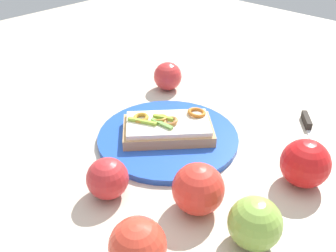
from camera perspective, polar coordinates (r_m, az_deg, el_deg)
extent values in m
plane|color=#BCAF9C|center=(0.75, 0.00, -2.06)|extent=(2.00, 2.00, 0.00)
cylinder|color=blue|center=(0.75, 0.00, -1.68)|extent=(0.28, 0.28, 0.01)
cube|color=tan|center=(0.74, 0.00, -0.64)|extent=(0.20, 0.19, 0.02)
cube|color=beige|center=(0.73, 0.00, 0.34)|extent=(0.18, 0.18, 0.01)
torus|color=#C26B20|center=(0.75, 4.37, 2.07)|extent=(0.05, 0.05, 0.01)
torus|color=#B58127|center=(0.74, -4.15, 1.26)|extent=(0.04, 0.04, 0.01)
torus|color=#AB7E2C|center=(0.74, -1.29, 1.20)|extent=(0.04, 0.04, 0.01)
torus|color=#B67539|center=(0.72, 0.45, 0.76)|extent=(0.04, 0.04, 0.02)
cube|color=#8EB839|center=(0.73, -3.92, 0.70)|extent=(0.03, 0.06, 0.01)
cube|color=#6EA44A|center=(0.72, -1.00, 0.35)|extent=(0.01, 0.05, 0.01)
cube|color=#87AA31|center=(0.74, -0.44, 1.39)|extent=(0.02, 0.04, 0.01)
sphere|color=red|center=(0.93, -0.05, 7.56)|extent=(0.09, 0.09, 0.07)
sphere|color=red|center=(0.66, 20.10, -5.35)|extent=(0.11, 0.11, 0.08)
sphere|color=#86AF44|center=(0.55, 13.05, -14.17)|extent=(0.08, 0.08, 0.08)
sphere|color=red|center=(0.58, 4.60, -9.47)|extent=(0.09, 0.09, 0.08)
sphere|color=red|center=(0.51, -4.62, -17.66)|extent=(0.08, 0.08, 0.08)
sphere|color=red|center=(0.61, -9.16, -7.86)|extent=(0.09, 0.09, 0.07)
cube|color=silver|center=(0.80, 21.04, -1.83)|extent=(0.06, 0.05, 0.00)
cube|color=black|center=(0.85, 20.27, 0.82)|extent=(0.05, 0.04, 0.02)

